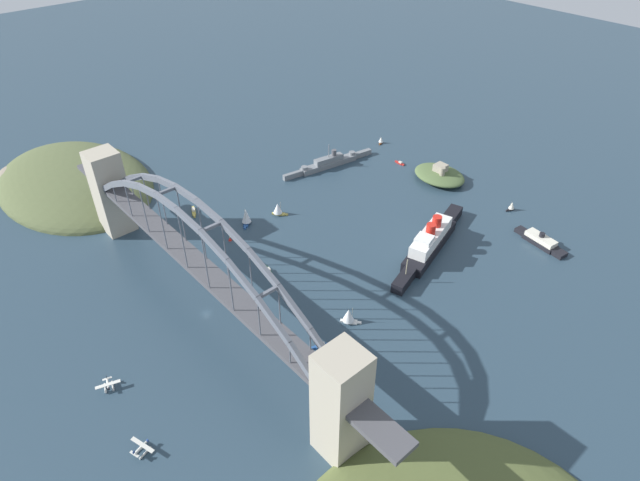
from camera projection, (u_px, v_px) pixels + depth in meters
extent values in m
plane|color=#283D4C|center=(206.00, 313.00, 278.59)|extent=(1400.00, 1400.00, 0.00)
cube|color=#ADA38E|center=(110.00, 192.00, 323.03)|extent=(16.47, 17.30, 53.34)
cube|color=#ADA38E|center=(341.00, 404.00, 202.17)|extent=(16.47, 17.30, 53.34)
cube|color=#47474C|center=(198.00, 265.00, 259.08)|extent=(185.19, 11.48, 2.40)
cube|color=#47474C|center=(94.00, 171.00, 331.63)|extent=(24.00, 11.48, 2.40)
cube|color=#47474C|center=(381.00, 431.00, 186.52)|extent=(24.00, 11.48, 2.40)
cube|color=slate|center=(107.00, 187.00, 304.84)|extent=(21.05, 1.80, 14.91)
cube|color=slate|center=(118.00, 184.00, 286.75)|extent=(20.75, 1.80, 12.37)
cube|color=slate|center=(131.00, 185.00, 270.28)|extent=(20.40, 1.80, 9.80)
cube|color=slate|center=(147.00, 190.00, 255.43)|extent=(20.00, 1.80, 7.20)
cube|color=slate|center=(166.00, 202.00, 242.22)|extent=(19.57, 1.80, 4.55)
cube|color=slate|center=(188.00, 221.00, 230.62)|extent=(19.57, 1.80, 4.55)
cube|color=slate|center=(214.00, 246.00, 220.66)|extent=(20.00, 1.80, 7.20)
cube|color=slate|center=(242.00, 279.00, 212.32)|extent=(20.40, 1.80, 9.80)
cube|color=slate|center=(273.00, 320.00, 205.60)|extent=(20.75, 1.80, 12.37)
cube|color=slate|center=(306.00, 369.00, 200.51)|extent=(21.05, 1.80, 14.91)
cube|color=slate|center=(124.00, 181.00, 310.33)|extent=(21.05, 1.80, 14.91)
cube|color=slate|center=(136.00, 177.00, 292.23)|extent=(20.75, 1.80, 12.37)
cube|color=slate|center=(150.00, 178.00, 275.76)|extent=(20.40, 1.80, 9.80)
cube|color=slate|center=(167.00, 183.00, 260.92)|extent=(20.00, 1.80, 7.20)
cube|color=slate|center=(186.00, 194.00, 247.70)|extent=(19.57, 1.80, 4.55)
cube|color=slate|center=(209.00, 212.00, 236.11)|extent=(19.57, 1.80, 4.55)
cube|color=slate|center=(235.00, 236.00, 226.14)|extent=(20.00, 1.80, 7.20)
cube|color=slate|center=(263.00, 268.00, 217.80)|extent=(20.40, 1.80, 9.80)
cube|color=slate|center=(294.00, 308.00, 211.08)|extent=(20.75, 1.80, 12.37)
cube|color=slate|center=(327.00, 355.00, 206.00)|extent=(21.05, 1.80, 14.91)
cube|color=slate|center=(111.00, 187.00, 317.04)|extent=(1.40, 10.33, 1.40)
cube|color=slate|center=(133.00, 180.00, 280.85)|extent=(1.40, 10.33, 1.40)
cube|color=slate|center=(166.00, 191.00, 251.16)|extent=(1.40, 10.33, 1.40)
cube|color=slate|center=(211.00, 227.00, 227.98)|extent=(1.40, 10.33, 1.40)
cube|color=slate|center=(268.00, 292.00, 211.29)|extent=(1.40, 10.33, 1.40)
cube|color=slate|center=(334.00, 388.00, 201.12)|extent=(1.40, 10.33, 1.40)
cylinder|color=slate|center=(114.00, 193.00, 298.69)|extent=(0.56, 0.56, 11.01)
cylinder|color=slate|center=(132.00, 187.00, 304.17)|extent=(0.56, 0.56, 11.01)
cylinder|color=slate|center=(128.00, 200.00, 284.25)|extent=(0.56, 0.56, 20.50)
cylinder|color=slate|center=(146.00, 193.00, 289.73)|extent=(0.56, 0.56, 20.50)
cylinder|color=slate|center=(144.00, 210.00, 270.63)|extent=(0.56, 0.56, 27.28)
cylinder|color=slate|center=(163.00, 202.00, 276.11)|extent=(0.56, 0.56, 27.28)
cylinder|color=slate|center=(162.00, 223.00, 257.81)|extent=(0.56, 0.56, 31.35)
cylinder|color=slate|center=(181.00, 215.00, 263.30)|extent=(0.56, 0.56, 31.35)
cylinder|color=slate|center=(182.00, 240.00, 245.82)|extent=(0.56, 0.56, 32.71)
cylinder|color=slate|center=(202.00, 231.00, 251.30)|extent=(0.56, 0.56, 32.71)
cylinder|color=slate|center=(205.00, 261.00, 234.63)|extent=(0.56, 0.56, 31.35)
cylinder|color=slate|center=(225.00, 251.00, 240.11)|extent=(0.56, 0.56, 31.35)
cylinder|color=slate|center=(231.00, 287.00, 224.26)|extent=(0.56, 0.56, 27.28)
cylinder|color=slate|center=(251.00, 276.00, 229.74)|extent=(0.56, 0.56, 27.28)
cylinder|color=slate|center=(259.00, 317.00, 214.70)|extent=(0.56, 0.56, 20.50)
cylinder|color=slate|center=(279.00, 305.00, 220.18)|extent=(0.56, 0.56, 20.50)
cylinder|color=slate|center=(290.00, 353.00, 205.95)|extent=(0.56, 0.56, 11.01)
cylinder|color=slate|center=(310.00, 340.00, 211.43)|extent=(0.56, 0.56, 11.01)
ellipsoid|color=#515B38|center=(75.00, 185.00, 381.96)|extent=(141.54, 97.65, 27.48)
ellipsoid|color=#756B5B|center=(21.00, 180.00, 386.80)|extent=(49.54, 29.30, 15.11)
cube|color=black|center=(429.00, 246.00, 319.70)|extent=(27.78, 56.47, 6.14)
cube|color=black|center=(404.00, 281.00, 294.53)|extent=(11.78, 19.59, 6.14)
cube|color=black|center=(452.00, 216.00, 344.87)|extent=(13.06, 19.98, 6.14)
cube|color=white|center=(431.00, 237.00, 315.71)|extent=(22.00, 42.71, 7.17)
cube|color=white|center=(424.00, 239.00, 304.82)|extent=(11.39, 11.39, 3.20)
cylinder|color=red|center=(431.00, 229.00, 310.23)|extent=(5.48, 5.48, 6.38)
cylinder|color=red|center=(437.00, 221.00, 316.60)|extent=(5.48, 5.48, 6.38)
cylinder|color=tan|center=(407.00, 267.00, 291.27)|extent=(0.50, 0.50, 10.00)
cube|color=slate|center=(329.00, 164.00, 401.68)|extent=(13.68, 46.72, 4.07)
cube|color=slate|center=(293.00, 175.00, 388.36)|extent=(5.32, 15.69, 4.07)
cube|color=slate|center=(362.00, 154.00, 415.00)|extent=(5.91, 15.78, 4.07)
cube|color=slate|center=(329.00, 159.00, 399.27)|extent=(8.80, 23.67, 3.97)
cylinder|color=slate|center=(304.00, 168.00, 390.64)|extent=(4.64, 4.64, 2.20)
cylinder|color=slate|center=(352.00, 153.00, 408.95)|extent=(4.64, 4.64, 2.20)
cylinder|color=slate|center=(329.00, 151.00, 395.08)|extent=(0.60, 0.60, 10.00)
cylinder|color=#4C4C51|center=(334.00, 153.00, 398.76)|extent=(3.64, 3.64, 4.40)
cube|color=black|center=(540.00, 242.00, 325.52)|extent=(21.49, 10.96, 2.68)
cube|color=black|center=(522.00, 231.00, 334.64)|extent=(7.57, 6.66, 2.68)
cube|color=black|center=(559.00, 254.00, 316.40)|extent=(7.73, 7.81, 2.68)
cube|color=beige|center=(541.00, 238.00, 323.88)|extent=(19.63, 9.50, 2.80)
cylinder|color=black|center=(542.00, 235.00, 322.32)|extent=(3.31, 3.31, 2.40)
ellipsoid|color=#4C6038|center=(439.00, 175.00, 385.52)|extent=(38.29, 29.59, 7.19)
cube|color=#9E937F|center=(440.00, 169.00, 382.34)|extent=(8.00, 8.00, 6.30)
cylinder|color=gray|center=(442.00, 172.00, 377.60)|extent=(3.60, 3.60, 6.93)
cylinder|color=#B7B7B2|center=(113.00, 386.00, 241.21)|extent=(5.50, 2.56, 0.90)
cylinder|color=#B7B7B2|center=(105.00, 388.00, 240.18)|extent=(5.50, 2.56, 0.90)
cylinder|color=black|center=(112.00, 384.00, 240.56)|extent=(0.14, 0.14, 1.25)
cylinder|color=black|center=(105.00, 387.00, 239.53)|extent=(0.14, 0.14, 1.25)
ellipsoid|color=silver|center=(108.00, 384.00, 239.33)|extent=(6.72, 3.17, 1.14)
cylinder|color=black|center=(109.00, 389.00, 237.12)|extent=(1.10, 1.28, 1.09)
cube|color=silver|center=(108.00, 384.00, 238.42)|extent=(4.96, 10.75, 0.20)
cube|color=silver|center=(107.00, 379.00, 241.43)|extent=(2.32, 4.23, 0.12)
cube|color=black|center=(106.00, 377.00, 240.71)|extent=(1.08, 0.46, 1.50)
cylinder|color=#B7B7B2|center=(139.00, 449.00, 216.30)|extent=(2.70, 6.14, 0.90)
cylinder|color=#B7B7B2|center=(145.00, 453.00, 214.87)|extent=(2.70, 6.14, 0.90)
cylinder|color=navy|center=(139.00, 447.00, 215.63)|extent=(0.14, 0.14, 1.34)
cylinder|color=navy|center=(145.00, 451.00, 214.20)|extent=(0.14, 0.14, 1.34)
ellipsoid|color=beige|center=(141.00, 447.00, 214.14)|extent=(3.52, 7.78, 1.26)
cylinder|color=navy|center=(147.00, 441.00, 216.53)|extent=(1.38, 1.12, 1.20)
cube|color=beige|center=(143.00, 445.00, 214.48)|extent=(11.75, 5.14, 0.20)
cube|color=beige|center=(134.00, 454.00, 211.72)|extent=(4.60, 2.39, 0.12)
cube|color=navy|center=(134.00, 452.00, 210.97)|extent=(0.44, 1.09, 1.50)
cube|color=gold|center=(194.00, 212.00, 352.94)|extent=(7.66, 5.37, 1.26)
cube|color=gold|center=(194.00, 216.00, 349.15)|extent=(2.78, 2.25, 1.26)
cube|color=gold|center=(193.00, 208.00, 356.74)|extent=(2.89, 2.48, 1.26)
cube|color=beige|center=(193.00, 210.00, 352.92)|extent=(4.14, 3.32, 1.18)
cube|color=#234C8C|center=(321.00, 346.00, 259.75)|extent=(4.04, 5.76, 1.29)
cube|color=#234C8C|center=(314.00, 348.00, 258.85)|extent=(1.76, 2.10, 1.29)
cube|color=#234C8C|center=(328.00, 344.00, 260.65)|extent=(1.97, 2.19, 1.29)
cube|color=beige|center=(322.00, 344.00, 259.19)|extent=(2.59, 3.13, 1.17)
cube|color=#B2231E|center=(400.00, 163.00, 405.99)|extent=(5.21, 2.10, 1.09)
cube|color=#B2231E|center=(396.00, 161.00, 408.05)|extent=(1.74, 1.14, 1.09)
cube|color=#B2231E|center=(403.00, 165.00, 403.94)|extent=(1.74, 1.37, 1.09)
cube|color=beige|center=(400.00, 162.00, 405.00)|extent=(2.61, 1.66, 0.94)
cube|color=#234C8C|center=(246.00, 224.00, 342.03)|extent=(6.43, 6.65, 1.02)
cube|color=#234C8C|center=(245.00, 228.00, 338.68)|extent=(2.40, 2.45, 1.02)
cube|color=#234C8C|center=(248.00, 220.00, 345.37)|extent=(2.60, 2.63, 1.02)
cylinder|color=tan|center=(245.00, 216.00, 337.89)|extent=(0.16, 0.16, 11.38)
cone|color=white|center=(246.00, 216.00, 339.69)|extent=(8.16, 8.16, 9.11)
cube|color=#2D6B3D|center=(268.00, 270.00, 305.66)|extent=(5.64, 3.09, 0.91)
cube|color=#2D6B3D|center=(266.00, 267.00, 308.19)|extent=(1.98, 1.42, 0.91)
cube|color=#2D6B3D|center=(271.00, 274.00, 303.14)|extent=(2.03, 1.62, 0.91)
cube|color=beige|center=(269.00, 269.00, 304.51)|extent=(2.95, 2.09, 1.35)
cube|color=black|center=(510.00, 210.00, 355.18)|extent=(2.67, 4.30, 1.07)
cube|color=black|center=(507.00, 211.00, 354.29)|extent=(1.06, 1.49, 1.07)
cube|color=black|center=(513.00, 209.00, 356.07)|extent=(1.20, 1.53, 1.07)
cylinder|color=tan|center=(511.00, 205.00, 352.98)|extent=(0.16, 0.16, 5.88)
cone|color=silver|center=(512.00, 205.00, 353.55)|extent=(4.59, 4.59, 4.70)
cube|color=silver|center=(351.00, 322.00, 273.15)|extent=(6.94, 6.40, 0.93)
cube|color=silver|center=(359.00, 323.00, 272.56)|extent=(2.53, 2.41, 0.93)
cube|color=silver|center=(342.00, 321.00, 273.74)|extent=(2.70, 2.62, 0.93)
cylinder|color=tan|center=(352.00, 315.00, 270.05)|extent=(0.16, 0.16, 9.16)
cone|color=white|center=(348.00, 315.00, 270.59)|extent=(8.34, 8.34, 7.33)
cube|color=brown|center=(381.00, 143.00, 432.82)|extent=(3.49, 4.39, 0.88)
cube|color=brown|center=(380.00, 144.00, 430.87)|extent=(1.37, 1.56, 0.88)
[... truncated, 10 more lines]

